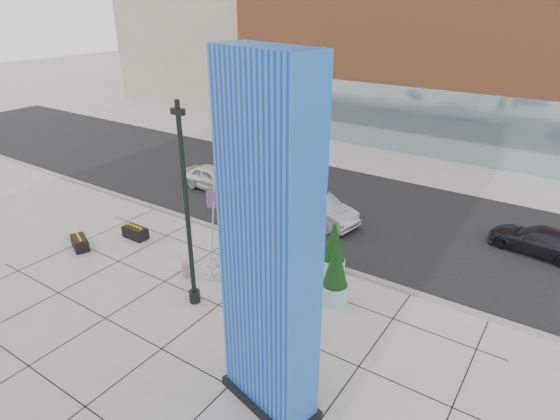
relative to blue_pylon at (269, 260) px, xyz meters
The scene contains 19 objects.
ground 8.19m from the blue_pylon, 145.09° to the left, with size 160.00×160.00×0.00m, color #9E9991.
street_asphalt 15.57m from the blue_pylon, 111.42° to the left, with size 80.00×12.00×0.02m, color black.
curb_edge 10.62m from the blue_pylon, 124.81° to the left, with size 80.00×0.30×0.12m, color gray.
tower_podium 31.09m from the blue_pylon, 98.14° to the left, with size 34.00×10.00×11.00m, color brown.
tower_glass_front 26.45m from the blue_pylon, 99.62° to the left, with size 34.00×0.60×5.00m, color #8CA5B2.
blue_pylon is the anchor object (origin of this frame).
lamp_post 6.09m from the blue_pylon, 155.43° to the left, with size 0.50×0.44×7.96m.
public_art_sculpture 7.93m from the blue_pylon, 138.87° to the left, with size 2.19×1.62×4.48m.
concrete_bollard 9.00m from the blue_pylon, 152.40° to the left, with size 0.37×0.37×0.73m, color gray.
overhead_street_sign 8.53m from the blue_pylon, 115.15° to the left, with size 1.71×0.74×3.73m.
round_planter_east 6.68m from the blue_pylon, 98.20° to the left, with size 1.08×1.08×2.70m.
round_planter_mid 8.45m from the blue_pylon, 103.48° to the left, with size 0.96×0.96×2.39m.
round_planter_west 8.45m from the blue_pylon, 104.17° to the left, with size 0.99×0.99×2.47m.
box_planter_north 13.29m from the blue_pylon, 157.56° to the left, with size 1.30×0.66×0.71m.
box_planter_south 13.92m from the blue_pylon, 168.73° to the left, with size 1.40×1.08×0.69m.
car_white_west 17.75m from the blue_pylon, 136.66° to the left, with size 1.74×4.33×1.48m, color white.
car_silver_mid 13.16m from the blue_pylon, 113.72° to the left, with size 1.67×4.79×1.58m, color #B3B5BB.
car_dark_east 15.82m from the blue_pylon, 69.49° to the left, with size 1.78×4.38×1.27m, color black.
traffic_signal 25.73m from the blue_pylon, 132.83° to the left, with size 0.15×0.18×4.10m.
Camera 1 is at (11.40, -12.20, 11.01)m, focal length 30.00 mm.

